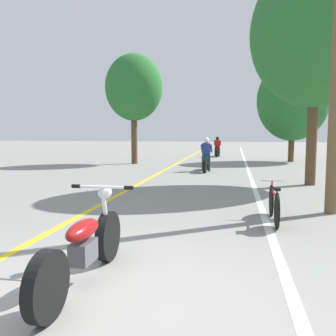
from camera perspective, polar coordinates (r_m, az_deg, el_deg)
The scene contains 10 objects.
ground_plane at distance 3.82m, azimuth -11.72°, elevation -20.35°, with size 120.00×120.00×0.00m, color gray.
lane_stripe_center at distance 15.91m, azimuth -0.41°, elevation -0.26°, with size 0.14×48.00×0.01m, color yellow.
lane_stripe_edge at distance 15.63m, azimuth 12.80°, elevation -0.51°, with size 0.14×48.00×0.01m, color white.
roadside_tree_right_near at distance 12.47m, azimuth 22.64°, elevation 19.33°, with size 3.97×3.57×6.99m.
roadside_tree_right_far at distance 21.46m, azimuth 19.38°, elevation 10.19°, with size 3.95×3.56×5.73m.
roadside_tree_left at distance 19.13m, azimuth -5.51°, elevation 12.68°, with size 3.02×2.72×5.75m.
motorcycle_foreground at distance 4.11m, azimuth -13.21°, elevation -12.15°, with size 0.80×2.19×1.02m.
motorcycle_rider_lead at distance 15.40m, azimuth 6.15°, elevation 1.55°, with size 0.50×2.05×1.45m.
motorcycle_rider_far at distance 24.69m, azimuth 7.91°, elevation 3.04°, with size 0.50×1.94×1.37m.
bicycle_parked at distance 6.93m, azimuth 16.64°, elevation -5.56°, with size 0.44×1.60×0.74m.
Camera 1 is at (1.33, -3.16, 1.67)m, focal length 38.00 mm.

